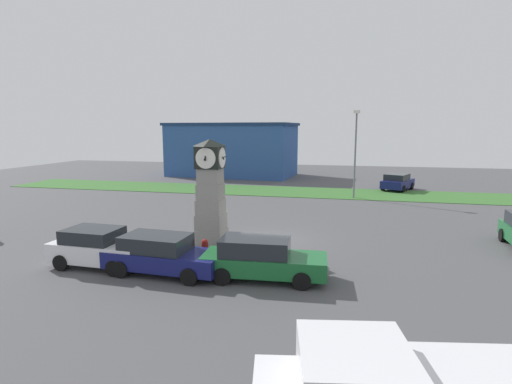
{
  "coord_description": "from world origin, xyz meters",
  "views": [
    {
      "loc": [
        3.61,
        -19.07,
        5.55
      ],
      "look_at": [
        -1.08,
        1.52,
        2.17
      ],
      "focal_mm": 28.0,
      "sensor_mm": 36.0,
      "label": 1
    }
  ],
  "objects_px": {
    "bollard_near_tower": "(133,253)",
    "car_navy_sedan": "(98,247)",
    "bollard_far_row": "(205,252)",
    "street_lamp_near_road": "(355,149)",
    "car_by_building": "(262,258)",
    "car_silver_hatch": "(397,182)",
    "car_near_tower": "(162,254)",
    "clock_tower": "(211,194)",
    "bollard_mid_row": "(170,257)"
  },
  "relations": [
    {
      "from": "bollard_far_row",
      "to": "car_near_tower",
      "type": "bearing_deg",
      "value": -135.99
    },
    {
      "from": "clock_tower",
      "to": "car_navy_sedan",
      "type": "xyz_separation_m",
      "value": [
        -3.38,
        -4.11,
        -1.63
      ]
    },
    {
      "from": "bollard_far_row",
      "to": "bollard_mid_row",
      "type": "bearing_deg",
      "value": -160.02
    },
    {
      "from": "bollard_far_row",
      "to": "street_lamp_near_road",
      "type": "xyz_separation_m",
      "value": [
        6.15,
        17.66,
        3.41
      ]
    },
    {
      "from": "car_silver_hatch",
      "to": "bollard_near_tower",
      "type": "bearing_deg",
      "value": -118.89
    },
    {
      "from": "car_by_building",
      "to": "bollard_mid_row",
      "type": "bearing_deg",
      "value": 173.29
    },
    {
      "from": "clock_tower",
      "to": "bollard_mid_row",
      "type": "relative_size",
      "value": 6.02
    },
    {
      "from": "bollard_mid_row",
      "to": "street_lamp_near_road",
      "type": "relative_size",
      "value": 0.12
    },
    {
      "from": "bollard_mid_row",
      "to": "car_by_building",
      "type": "distance_m",
      "value": 3.94
    },
    {
      "from": "bollard_near_tower",
      "to": "clock_tower",
      "type": "bearing_deg",
      "value": 60.21
    },
    {
      "from": "clock_tower",
      "to": "bollard_near_tower",
      "type": "relative_size",
      "value": 5.28
    },
    {
      "from": "bollard_far_row",
      "to": "car_silver_hatch",
      "type": "relative_size",
      "value": 0.26
    },
    {
      "from": "car_near_tower",
      "to": "street_lamp_near_road",
      "type": "height_order",
      "value": "street_lamp_near_road"
    },
    {
      "from": "car_navy_sedan",
      "to": "car_near_tower",
      "type": "bearing_deg",
      "value": -3.78
    },
    {
      "from": "bollard_near_tower",
      "to": "street_lamp_near_road",
      "type": "xyz_separation_m",
      "value": [
        9.03,
        18.26,
        3.49
      ]
    },
    {
      "from": "bollard_mid_row",
      "to": "car_navy_sedan",
      "type": "bearing_deg",
      "value": -168.71
    },
    {
      "from": "clock_tower",
      "to": "car_navy_sedan",
      "type": "bearing_deg",
      "value": -129.48
    },
    {
      "from": "bollard_near_tower",
      "to": "car_navy_sedan",
      "type": "relative_size",
      "value": 0.25
    },
    {
      "from": "car_navy_sedan",
      "to": "car_silver_hatch",
      "type": "xyz_separation_m",
      "value": [
        14.23,
        23.91,
        -0.03
      ]
    },
    {
      "from": "car_navy_sedan",
      "to": "car_silver_hatch",
      "type": "relative_size",
      "value": 0.9
    },
    {
      "from": "bollard_near_tower",
      "to": "car_near_tower",
      "type": "bearing_deg",
      "value": -22.06
    },
    {
      "from": "bollard_far_row",
      "to": "street_lamp_near_road",
      "type": "distance_m",
      "value": 19.01
    },
    {
      "from": "car_navy_sedan",
      "to": "bollard_far_row",
      "type": "bearing_deg",
      "value": 14.14
    },
    {
      "from": "bollard_mid_row",
      "to": "car_silver_hatch",
      "type": "height_order",
      "value": "car_silver_hatch"
    },
    {
      "from": "car_by_building",
      "to": "street_lamp_near_road",
      "type": "relative_size",
      "value": 0.67
    },
    {
      "from": "car_near_tower",
      "to": "car_by_building",
      "type": "height_order",
      "value": "car_by_building"
    },
    {
      "from": "car_near_tower",
      "to": "car_silver_hatch",
      "type": "xyz_separation_m",
      "value": [
        11.35,
        24.1,
        -0.0
      ]
    },
    {
      "from": "car_by_building",
      "to": "bollard_far_row",
      "type": "bearing_deg",
      "value": 159.81
    },
    {
      "from": "car_navy_sedan",
      "to": "street_lamp_near_road",
      "type": "xyz_separation_m",
      "value": [
        10.32,
        18.71,
        3.18
      ]
    },
    {
      "from": "car_navy_sedan",
      "to": "car_near_tower",
      "type": "relative_size",
      "value": 0.84
    },
    {
      "from": "clock_tower",
      "to": "bollard_near_tower",
      "type": "height_order",
      "value": "clock_tower"
    },
    {
      "from": "street_lamp_near_road",
      "to": "car_near_tower",
      "type": "bearing_deg",
      "value": -111.47
    },
    {
      "from": "clock_tower",
      "to": "car_silver_hatch",
      "type": "height_order",
      "value": "clock_tower"
    },
    {
      "from": "clock_tower",
      "to": "car_silver_hatch",
      "type": "distance_m",
      "value": 22.64
    },
    {
      "from": "bollard_mid_row",
      "to": "car_silver_hatch",
      "type": "bearing_deg",
      "value": 63.98
    },
    {
      "from": "bollard_near_tower",
      "to": "bollard_mid_row",
      "type": "distance_m",
      "value": 1.55
    },
    {
      "from": "bollard_near_tower",
      "to": "bollard_mid_row",
      "type": "xyz_separation_m",
      "value": [
        1.55,
        0.11,
        -0.06
      ]
    },
    {
      "from": "bollard_near_tower",
      "to": "car_navy_sedan",
      "type": "height_order",
      "value": "car_navy_sedan"
    },
    {
      "from": "car_near_tower",
      "to": "car_silver_hatch",
      "type": "bearing_deg",
      "value": 64.79
    },
    {
      "from": "clock_tower",
      "to": "street_lamp_near_road",
      "type": "relative_size",
      "value": 0.73
    },
    {
      "from": "bollard_near_tower",
      "to": "car_silver_hatch",
      "type": "height_order",
      "value": "car_silver_hatch"
    },
    {
      "from": "bollard_far_row",
      "to": "car_near_tower",
      "type": "xyz_separation_m",
      "value": [
        -1.29,
        -1.24,
        0.21
      ]
    },
    {
      "from": "bollard_near_tower",
      "to": "car_near_tower",
      "type": "distance_m",
      "value": 1.74
    },
    {
      "from": "car_navy_sedan",
      "to": "street_lamp_near_road",
      "type": "bearing_deg",
      "value": 61.12
    },
    {
      "from": "bollard_near_tower",
      "to": "bollard_far_row",
      "type": "xyz_separation_m",
      "value": [
        2.88,
        0.6,
        0.07
      ]
    },
    {
      "from": "bollard_near_tower",
      "to": "car_navy_sedan",
      "type": "xyz_separation_m",
      "value": [
        -1.29,
        -0.46,
        0.31
      ]
    },
    {
      "from": "car_silver_hatch",
      "to": "clock_tower",
      "type": "bearing_deg",
      "value": -118.72
    },
    {
      "from": "bollard_far_row",
      "to": "car_near_tower",
      "type": "distance_m",
      "value": 1.8
    },
    {
      "from": "bollard_near_tower",
      "to": "car_by_building",
      "type": "relative_size",
      "value": 0.2
    },
    {
      "from": "bollard_near_tower",
      "to": "car_silver_hatch",
      "type": "relative_size",
      "value": 0.22
    }
  ]
}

